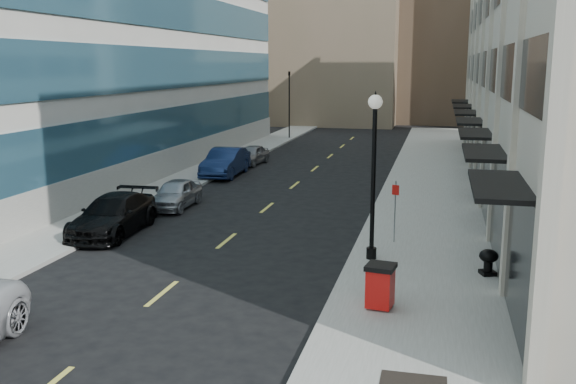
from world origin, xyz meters
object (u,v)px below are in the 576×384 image
at_px(car_black_pickup, 113,215).
at_px(car_grey_sedan, 251,155).
at_px(trash_bin, 380,285).
at_px(lamppost, 374,162).
at_px(car_silver_sedan, 176,194).
at_px(car_blue_sedan, 226,162).
at_px(traffic_signal, 289,76).
at_px(sign_post, 395,203).
at_px(urn_planter, 489,259).

height_order(car_black_pickup, car_grey_sedan, car_black_pickup).
bearing_deg(trash_bin, car_black_pickup, 160.74).
bearing_deg(lamppost, car_silver_sedan, 147.02).
distance_m(car_blue_sedan, car_grey_sedan, 4.85).
xyz_separation_m(car_blue_sedan, car_grey_sedan, (0.20, 4.84, -0.20)).
height_order(car_blue_sedan, lamppost, lamppost).
height_order(traffic_signal, sign_post, traffic_signal).
relative_size(traffic_signal, lamppost, 1.21).
relative_size(car_black_pickup, car_silver_sedan, 1.33).
bearing_deg(car_silver_sedan, car_black_pickup, -97.82).
distance_m(car_blue_sedan, lamppost, 18.96).
bearing_deg(traffic_signal, car_black_pickup, -88.82).
distance_m(car_black_pickup, lamppost, 11.04).
distance_m(trash_bin, urn_planter, 4.79).
distance_m(car_grey_sedan, lamppost, 23.02).
xyz_separation_m(car_silver_sedan, urn_planter, (13.85, -7.38, -0.02)).
height_order(traffic_signal, trash_bin, traffic_signal).
relative_size(car_black_pickup, trash_bin, 4.28).
bearing_deg(car_silver_sedan, lamppost, -34.53).
bearing_deg(car_black_pickup, sign_post, 1.28).
height_order(car_silver_sedan, lamppost, lamppost).
distance_m(traffic_signal, car_blue_sedan, 20.60).
relative_size(trash_bin, urn_planter, 1.50).
distance_m(car_black_pickup, sign_post, 11.26).
relative_size(car_black_pickup, urn_planter, 6.40).
xyz_separation_m(car_black_pickup, car_blue_sedan, (0.00, 14.00, 0.07)).
bearing_deg(urn_planter, traffic_signal, 112.55).
bearing_deg(trash_bin, car_grey_sedan, 122.83).
bearing_deg(sign_post, car_silver_sedan, 179.37).
relative_size(trash_bin, sign_post, 0.53).
distance_m(car_blue_sedan, trash_bin, 22.99).
xyz_separation_m(car_black_pickup, trash_bin, (11.30, -6.02, 0.05)).
bearing_deg(traffic_signal, urn_planter, -67.45).
relative_size(car_silver_sedan, trash_bin, 3.21).
relative_size(car_black_pickup, car_grey_sedan, 1.39).
distance_m(traffic_signal, lamppost, 37.31).
relative_size(car_grey_sedan, trash_bin, 3.08).
distance_m(trash_bin, lamppost, 5.32).
distance_m(car_silver_sedan, car_grey_sedan, 13.83).
bearing_deg(car_blue_sedan, lamppost, -56.87).
relative_size(traffic_signal, sign_post, 2.97).
height_order(car_black_pickup, car_silver_sedan, car_black_pickup).
height_order(trash_bin, sign_post, sign_post).
bearing_deg(urn_planter, lamppost, 167.16).
bearing_deg(car_blue_sedan, traffic_signal, 90.79).
distance_m(lamppost, sign_post, 3.03).
bearing_deg(lamppost, car_black_pickup, 171.96).
bearing_deg(lamppost, urn_planter, -12.84).
height_order(sign_post, urn_planter, sign_post).
relative_size(car_silver_sedan, lamppost, 0.69).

